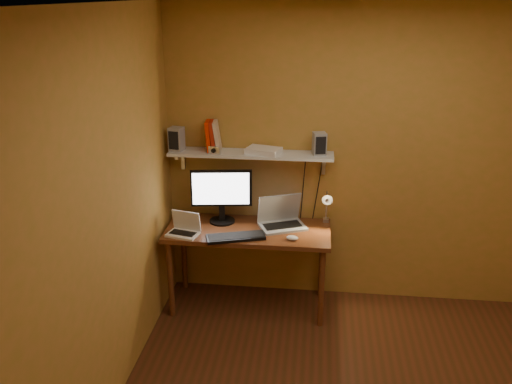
# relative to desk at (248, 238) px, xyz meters

# --- Properties ---
(room) EXTENTS (3.44, 3.24, 2.64)m
(room) POSITION_rel_desk_xyz_m (0.95, -1.28, 0.64)
(room) COLOR #512514
(room) RESTS_ON ground
(desk) EXTENTS (1.40, 0.60, 0.75)m
(desk) POSITION_rel_desk_xyz_m (0.00, 0.00, 0.00)
(desk) COLOR brown
(desk) RESTS_ON ground
(wall_shelf) EXTENTS (1.40, 0.25, 0.21)m
(wall_shelf) POSITION_rel_desk_xyz_m (0.00, 0.19, 0.69)
(wall_shelf) COLOR silver
(wall_shelf) RESTS_ON room
(monitor) EXTENTS (0.53, 0.25, 0.48)m
(monitor) POSITION_rel_desk_xyz_m (-0.25, 0.13, 0.35)
(monitor) COLOR black
(monitor) RESTS_ON desk
(laptop) EXTENTS (0.45, 0.40, 0.28)m
(laptop) POSITION_rel_desk_xyz_m (0.27, 0.10, 0.16)
(laptop) COLOR gray
(laptop) RESTS_ON desk
(netbook) EXTENTS (0.29, 0.24, 0.19)m
(netbook) POSITION_rel_desk_xyz_m (-0.52, -0.16, 0.14)
(netbook) COLOR white
(netbook) RESTS_ON desk
(keyboard) EXTENTS (0.50, 0.30, 0.03)m
(keyboard) POSITION_rel_desk_xyz_m (-0.08, -0.20, 0.10)
(keyboard) COLOR black
(keyboard) RESTS_ON desk
(mouse) EXTENTS (0.11, 0.08, 0.04)m
(mouse) POSITION_rel_desk_xyz_m (0.39, -0.18, 0.10)
(mouse) COLOR white
(mouse) RESTS_ON desk
(desk_lamp) EXTENTS (0.09, 0.23, 0.38)m
(desk_lamp) POSITION_rel_desk_xyz_m (0.66, 0.13, 0.29)
(desk_lamp) COLOR silver
(desk_lamp) RESTS_ON desk
(speaker_left) EXTENTS (0.13, 0.13, 0.20)m
(speaker_left) POSITION_rel_desk_xyz_m (-0.64, 0.19, 0.81)
(speaker_left) COLOR gray
(speaker_left) RESTS_ON wall_shelf
(speaker_right) EXTENTS (0.13, 0.13, 0.19)m
(speaker_right) POSITION_rel_desk_xyz_m (0.57, 0.19, 0.81)
(speaker_right) COLOR gray
(speaker_right) RESTS_ON wall_shelf
(books) EXTENTS (0.15, 0.18, 0.26)m
(books) POSITION_rel_desk_xyz_m (-0.33, 0.21, 0.84)
(books) COLOR red
(books) RESTS_ON wall_shelf
(shelf_camera) EXTENTS (0.11, 0.07, 0.06)m
(shelf_camera) POSITION_rel_desk_xyz_m (-0.30, 0.12, 0.74)
(shelf_camera) COLOR silver
(shelf_camera) RESTS_ON wall_shelf
(router) EXTENTS (0.32, 0.26, 0.05)m
(router) POSITION_rel_desk_xyz_m (0.11, 0.18, 0.73)
(router) COLOR white
(router) RESTS_ON wall_shelf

